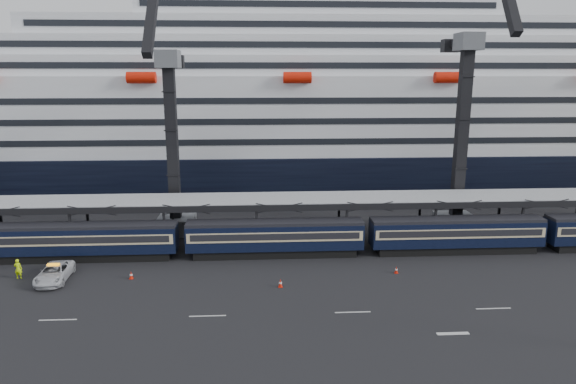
% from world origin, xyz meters
% --- Properties ---
extents(ground, '(260.00, 260.00, 0.00)m').
position_xyz_m(ground, '(0.00, 0.00, 0.00)').
color(ground, black).
rests_on(ground, ground).
extents(lane_markings, '(111.00, 4.27, 0.02)m').
position_xyz_m(lane_markings, '(8.15, -5.23, 0.01)').
color(lane_markings, beige).
rests_on(lane_markings, ground).
extents(train, '(133.05, 3.00, 4.05)m').
position_xyz_m(train, '(-4.65, 10.00, 2.20)').
color(train, black).
rests_on(train, ground).
extents(canopy, '(130.00, 6.25, 5.53)m').
position_xyz_m(canopy, '(0.00, 14.00, 5.25)').
color(canopy, gray).
rests_on(canopy, ground).
extents(cruise_ship, '(214.09, 28.84, 34.00)m').
position_xyz_m(cruise_ship, '(-1.08, 45.99, 12.34)').
color(cruise_ship, black).
rests_on(cruise_ship, ground).
extents(crane_dark_near, '(4.50, 17.75, 35.08)m').
position_xyz_m(crane_dark_near, '(-20.00, 18.59, 11.93)').
color(crane_dark_near, '#54575C').
rests_on(crane_dark_near, ground).
extents(crane_dark_mid, '(4.50, 18.24, 39.64)m').
position_xyz_m(crane_dark_mid, '(15.00, 17.59, 13.36)').
color(crane_dark_mid, '#54575C').
rests_on(crane_dark_mid, ground).
extents(pickup_truck, '(2.92, 5.78, 1.57)m').
position_xyz_m(pickup_truck, '(-29.31, 4.24, 0.78)').
color(pickup_truck, silver).
rests_on(pickup_truck, ground).
extents(worker, '(0.74, 0.49, 1.99)m').
position_xyz_m(worker, '(-32.97, 4.98, 1.00)').
color(worker, '#D2FF0D').
rests_on(worker, ground).
extents(traffic_cone_c, '(0.38, 0.38, 0.76)m').
position_xyz_m(traffic_cone_c, '(-22.12, 4.32, 0.38)').
color(traffic_cone_c, red).
rests_on(traffic_cone_c, ground).
extents(traffic_cone_d, '(0.39, 0.39, 0.79)m').
position_xyz_m(traffic_cone_d, '(-7.78, 1.52, 0.39)').
color(traffic_cone_d, red).
rests_on(traffic_cone_d, ground).
extents(traffic_cone_e, '(0.35, 0.35, 0.70)m').
position_xyz_m(traffic_cone_e, '(3.87, 4.27, 0.35)').
color(traffic_cone_e, red).
rests_on(traffic_cone_e, ground).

